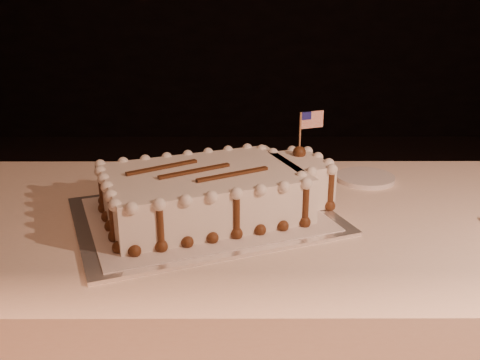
{
  "coord_description": "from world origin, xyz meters",
  "views": [
    {
      "loc": [
        -0.11,
        -0.51,
        1.24
      ],
      "look_at": [
        -0.1,
        0.59,
        0.84
      ],
      "focal_mm": 40.0,
      "sensor_mm": 36.0,
      "label": 1
    }
  ],
  "objects_px": {
    "banquet_table": "(280,352)",
    "side_plate": "(365,178)",
    "sheet_cake": "(217,191)",
    "cake_board": "(205,216)"
  },
  "relations": [
    {
      "from": "banquet_table",
      "to": "side_plate",
      "type": "xyz_separation_m",
      "value": [
        0.24,
        0.24,
        0.38
      ]
    },
    {
      "from": "cake_board",
      "to": "side_plate",
      "type": "bearing_deg",
      "value": 9.37
    },
    {
      "from": "banquet_table",
      "to": "sheet_cake",
      "type": "xyz_separation_m",
      "value": [
        -0.15,
        0.0,
        0.44
      ]
    },
    {
      "from": "banquet_table",
      "to": "sheet_cake",
      "type": "distance_m",
      "value": 0.46
    },
    {
      "from": "side_plate",
      "to": "banquet_table",
      "type": "bearing_deg",
      "value": -135.04
    },
    {
      "from": "sheet_cake",
      "to": "cake_board",
      "type": "bearing_deg",
      "value": -158.83
    },
    {
      "from": "cake_board",
      "to": "sheet_cake",
      "type": "xyz_separation_m",
      "value": [
        0.03,
        0.01,
        0.06
      ]
    },
    {
      "from": "cake_board",
      "to": "side_plate",
      "type": "relative_size",
      "value": 3.6
    },
    {
      "from": "sheet_cake",
      "to": "side_plate",
      "type": "bearing_deg",
      "value": 31.0
    },
    {
      "from": "cake_board",
      "to": "sheet_cake",
      "type": "bearing_deg",
      "value": 0.14
    }
  ]
}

